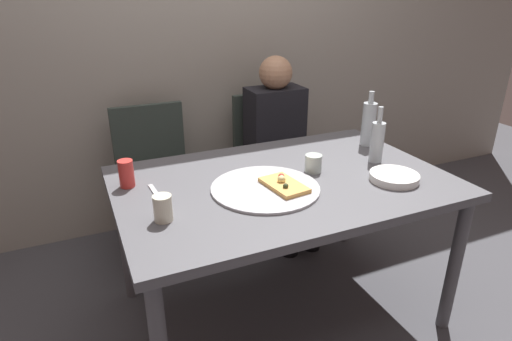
{
  "coord_description": "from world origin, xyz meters",
  "views": [
    {
      "loc": [
        -0.84,
        -1.59,
        1.56
      ],
      "look_at": [
        -0.12,
        0.04,
        0.8
      ],
      "focal_mm": 30.23,
      "sensor_mm": 36.0,
      "label": 1
    }
  ],
  "objects_px": {
    "pizza_tray": "(265,188)",
    "chair_left": "(155,171)",
    "table_knife": "(157,195)",
    "wine_bottle": "(369,123)",
    "beer_bottle": "(377,141)",
    "guest_in_sweater": "(281,141)",
    "plate_stack": "(394,177)",
    "dining_table": "(283,194)",
    "chair_right": "(270,152)",
    "tumbler_far": "(163,208)",
    "soda_can": "(126,174)",
    "pizza_slice_last": "(284,184)",
    "tumbler_near": "(313,163)"
  },
  "relations": [
    {
      "from": "wine_bottle",
      "to": "tumbler_far",
      "type": "xyz_separation_m",
      "value": [
        -1.22,
        -0.38,
        -0.07
      ]
    },
    {
      "from": "dining_table",
      "to": "beer_bottle",
      "type": "bearing_deg",
      "value": 0.97
    },
    {
      "from": "tumbler_near",
      "to": "plate_stack",
      "type": "relative_size",
      "value": 0.38
    },
    {
      "from": "pizza_tray",
      "to": "wine_bottle",
      "type": "distance_m",
      "value": 0.82
    },
    {
      "from": "pizza_tray",
      "to": "pizza_slice_last",
      "type": "relative_size",
      "value": 2.02
    },
    {
      "from": "beer_bottle",
      "to": "guest_in_sweater",
      "type": "height_order",
      "value": "guest_in_sweater"
    },
    {
      "from": "pizza_slice_last",
      "to": "tumbler_far",
      "type": "distance_m",
      "value": 0.54
    },
    {
      "from": "tumbler_near",
      "to": "chair_right",
      "type": "bearing_deg",
      "value": 77.36
    },
    {
      "from": "chair_left",
      "to": "soda_can",
      "type": "bearing_deg",
      "value": 70.66
    },
    {
      "from": "wine_bottle",
      "to": "table_knife",
      "type": "distance_m",
      "value": 1.22
    },
    {
      "from": "chair_left",
      "to": "chair_right",
      "type": "relative_size",
      "value": 1.0
    },
    {
      "from": "tumbler_near",
      "to": "guest_in_sweater",
      "type": "distance_m",
      "value": 0.76
    },
    {
      "from": "soda_can",
      "to": "chair_left",
      "type": "distance_m",
      "value": 0.78
    },
    {
      "from": "pizza_tray",
      "to": "pizza_slice_last",
      "type": "distance_m",
      "value": 0.08
    },
    {
      "from": "chair_right",
      "to": "tumbler_near",
      "type": "bearing_deg",
      "value": 77.36
    },
    {
      "from": "beer_bottle",
      "to": "soda_can",
      "type": "xyz_separation_m",
      "value": [
        -1.19,
        0.2,
        -0.05
      ]
    },
    {
      "from": "tumbler_near",
      "to": "chair_left",
      "type": "xyz_separation_m",
      "value": [
        -0.59,
        0.87,
        -0.28
      ]
    },
    {
      "from": "pizza_slice_last",
      "to": "chair_right",
      "type": "height_order",
      "value": "chair_right"
    },
    {
      "from": "table_knife",
      "to": "guest_in_sweater",
      "type": "xyz_separation_m",
      "value": [
        0.93,
        0.67,
        -0.11
      ]
    },
    {
      "from": "pizza_tray",
      "to": "tumbler_far",
      "type": "bearing_deg",
      "value": -169.23
    },
    {
      "from": "plate_stack",
      "to": "table_knife",
      "type": "bearing_deg",
      "value": 164.42
    },
    {
      "from": "tumbler_near",
      "to": "tumbler_far",
      "type": "height_order",
      "value": "tumbler_far"
    },
    {
      "from": "pizza_tray",
      "to": "chair_left",
      "type": "bearing_deg",
      "value": 107.52
    },
    {
      "from": "pizza_slice_last",
      "to": "chair_right",
      "type": "relative_size",
      "value": 0.26
    },
    {
      "from": "pizza_slice_last",
      "to": "chair_left",
      "type": "relative_size",
      "value": 0.26
    },
    {
      "from": "table_knife",
      "to": "chair_left",
      "type": "relative_size",
      "value": 0.24
    },
    {
      "from": "wine_bottle",
      "to": "chair_left",
      "type": "relative_size",
      "value": 0.33
    },
    {
      "from": "guest_in_sweater",
      "to": "wine_bottle",
      "type": "bearing_deg",
      "value": 117.86
    },
    {
      "from": "tumbler_far",
      "to": "plate_stack",
      "type": "distance_m",
      "value": 1.04
    },
    {
      "from": "table_knife",
      "to": "chair_left",
      "type": "bearing_deg",
      "value": -13.23
    },
    {
      "from": "wine_bottle",
      "to": "chair_right",
      "type": "height_order",
      "value": "wine_bottle"
    },
    {
      "from": "plate_stack",
      "to": "chair_right",
      "type": "xyz_separation_m",
      "value": [
        -0.09,
        1.11,
        -0.25
      ]
    },
    {
      "from": "guest_in_sweater",
      "to": "chair_left",
      "type": "bearing_deg",
      "value": -10.88
    },
    {
      "from": "table_knife",
      "to": "wine_bottle",
      "type": "bearing_deg",
      "value": -85.9
    },
    {
      "from": "pizza_tray",
      "to": "beer_bottle",
      "type": "bearing_deg",
      "value": 6.51
    },
    {
      "from": "beer_bottle",
      "to": "table_knife",
      "type": "height_order",
      "value": "beer_bottle"
    },
    {
      "from": "tumbler_far",
      "to": "pizza_tray",
      "type": "bearing_deg",
      "value": 10.77
    },
    {
      "from": "beer_bottle",
      "to": "plate_stack",
      "type": "xyz_separation_m",
      "value": [
        -0.07,
        -0.22,
        -0.09
      ]
    },
    {
      "from": "chair_left",
      "to": "wine_bottle",
      "type": "bearing_deg",
      "value": 147.88
    },
    {
      "from": "tumbler_far",
      "to": "soda_can",
      "type": "relative_size",
      "value": 0.84
    },
    {
      "from": "pizza_slice_last",
      "to": "chair_right",
      "type": "bearing_deg",
      "value": 67.35
    },
    {
      "from": "chair_right",
      "to": "guest_in_sweater",
      "type": "distance_m",
      "value": 0.2
    },
    {
      "from": "chair_left",
      "to": "chair_right",
      "type": "distance_m",
      "value": 0.79
    },
    {
      "from": "tumbler_far",
      "to": "table_knife",
      "type": "relative_size",
      "value": 0.46
    },
    {
      "from": "wine_bottle",
      "to": "tumbler_far",
      "type": "relative_size",
      "value": 2.94
    },
    {
      "from": "tumbler_near",
      "to": "pizza_tray",
      "type": "bearing_deg",
      "value": -163.56
    },
    {
      "from": "tumbler_far",
      "to": "soda_can",
      "type": "xyz_separation_m",
      "value": [
        -0.08,
        0.36,
        0.01
      ]
    },
    {
      "from": "dining_table",
      "to": "table_knife",
      "type": "distance_m",
      "value": 0.57
    },
    {
      "from": "pizza_tray",
      "to": "soda_can",
      "type": "height_order",
      "value": "soda_can"
    },
    {
      "from": "pizza_slice_last",
      "to": "soda_can",
      "type": "xyz_separation_m",
      "value": [
        -0.62,
        0.31,
        0.04
      ]
    }
  ]
}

